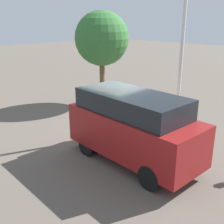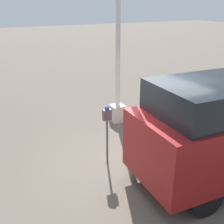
# 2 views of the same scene
# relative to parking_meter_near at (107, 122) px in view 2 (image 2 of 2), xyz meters

# --- Properties ---
(ground_plane) EXTENTS (80.00, 80.00, 0.00)m
(ground_plane) POSITION_rel_parking_meter_near_xyz_m (0.33, -0.45, -1.09)
(ground_plane) COLOR #60564C
(parking_meter_near) EXTENTS (0.21, 0.12, 1.48)m
(parking_meter_near) POSITION_rel_parking_meter_near_xyz_m (0.00, 0.00, 0.00)
(parking_meter_near) COLOR #4C4C4C
(parking_meter_near) RESTS_ON ground
(lamp_post) EXTENTS (0.44, 0.44, 6.67)m
(lamp_post) POSITION_rel_parking_meter_near_xyz_m (1.45, 2.14, 1.00)
(lamp_post) COLOR beige
(lamp_post) RESTS_ON ground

